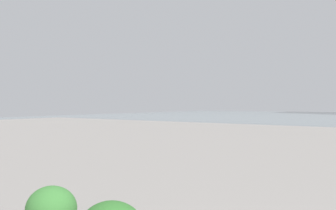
# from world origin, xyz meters

# --- Properties ---
(shrub_low) EXTENTS (0.71, 0.64, 0.61)m
(shrub_low) POSITION_xyz_m (3.88, -1.46, 0.30)
(shrub_low) COLOR #387533
(shrub_low) RESTS_ON ground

